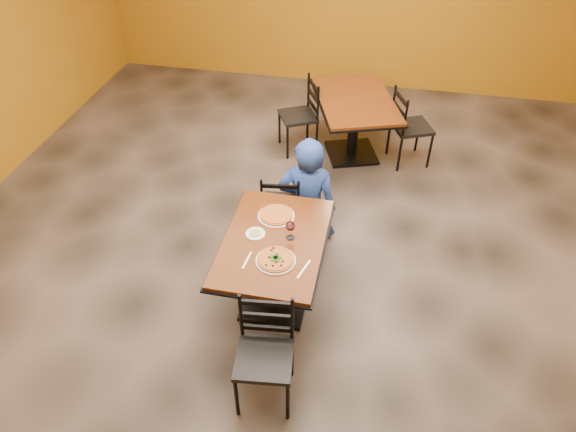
% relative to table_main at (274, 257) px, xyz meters
% --- Properties ---
extents(floor, '(7.00, 8.00, 0.01)m').
position_rel_table_main_xyz_m(floor, '(0.00, 0.50, -0.56)').
color(floor, black).
rests_on(floor, ground).
extents(table_main, '(0.83, 1.23, 0.75)m').
position_rel_table_main_xyz_m(table_main, '(0.00, 0.00, 0.00)').
color(table_main, '#673010').
rests_on(table_main, floor).
extents(table_second, '(1.23, 1.49, 0.75)m').
position_rel_table_main_xyz_m(table_second, '(0.39, 2.53, 0.00)').
color(table_second, '#673010').
rests_on(table_second, floor).
extents(chair_main_near, '(0.45, 0.45, 0.89)m').
position_rel_table_main_xyz_m(chair_main_near, '(0.13, -0.90, -0.11)').
color(chair_main_near, black).
rests_on(chair_main_near, floor).
extents(chair_main_far, '(0.42, 0.42, 0.82)m').
position_rel_table_main_xyz_m(chair_main_far, '(-0.13, 0.86, -0.15)').
color(chair_main_far, black).
rests_on(chair_main_far, floor).
extents(chair_second_left, '(0.55, 0.55, 0.90)m').
position_rel_table_main_xyz_m(chair_second_left, '(-0.28, 2.53, -0.11)').
color(chair_second_left, black).
rests_on(chair_second_left, floor).
extents(chair_second_right, '(0.54, 0.54, 0.92)m').
position_rel_table_main_xyz_m(chair_second_right, '(1.07, 2.53, -0.10)').
color(chair_second_right, black).
rests_on(chair_second_right, floor).
extents(diner, '(0.59, 0.40, 1.14)m').
position_rel_table_main_xyz_m(diner, '(0.11, 0.94, 0.01)').
color(diner, '#1A3F93').
rests_on(diner, floor).
extents(plate_main, '(0.31, 0.31, 0.01)m').
position_rel_table_main_xyz_m(plate_main, '(0.07, -0.23, 0.20)').
color(plate_main, white).
rests_on(plate_main, table_main).
extents(pizza_main, '(0.28, 0.28, 0.02)m').
position_rel_table_main_xyz_m(pizza_main, '(0.07, -0.23, 0.21)').
color(pizza_main, maroon).
rests_on(pizza_main, plate_main).
extents(plate_far, '(0.31, 0.31, 0.01)m').
position_rel_table_main_xyz_m(plate_far, '(-0.05, 0.29, 0.20)').
color(plate_far, white).
rests_on(plate_far, table_main).
extents(pizza_far, '(0.28, 0.28, 0.02)m').
position_rel_table_main_xyz_m(pizza_far, '(-0.05, 0.29, 0.21)').
color(pizza_far, orange).
rests_on(pizza_far, plate_far).
extents(side_plate, '(0.16, 0.16, 0.01)m').
position_rel_table_main_xyz_m(side_plate, '(-0.16, 0.04, 0.20)').
color(side_plate, white).
rests_on(side_plate, table_main).
extents(dip, '(0.09, 0.09, 0.01)m').
position_rel_table_main_xyz_m(dip, '(-0.16, 0.04, 0.21)').
color(dip, tan).
rests_on(dip, side_plate).
extents(wine_glass, '(0.08, 0.08, 0.18)m').
position_rel_table_main_xyz_m(wine_glass, '(0.12, 0.05, 0.28)').
color(wine_glass, white).
rests_on(wine_glass, table_main).
extents(fork, '(0.03, 0.19, 0.00)m').
position_rel_table_main_xyz_m(fork, '(-0.15, -0.27, 0.20)').
color(fork, silver).
rests_on(fork, table_main).
extents(knife, '(0.07, 0.21, 0.00)m').
position_rel_table_main_xyz_m(knife, '(0.29, -0.27, 0.20)').
color(knife, silver).
rests_on(knife, table_main).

